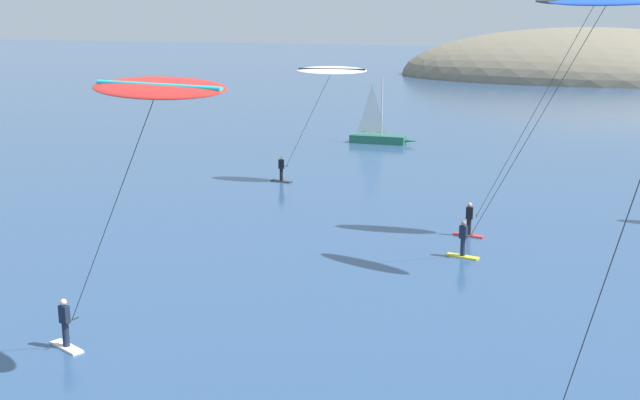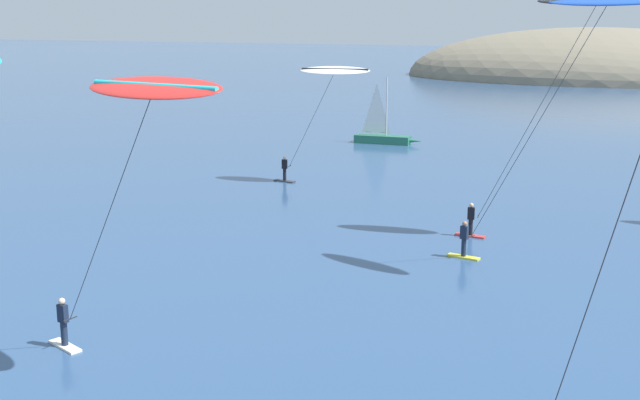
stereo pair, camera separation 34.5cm
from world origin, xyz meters
name	(u,v)px [view 2 (the right image)]	position (x,y,z in m)	size (l,w,h in m)	color
sailboat_near	(386,136)	(-6.77, 57.63, 0.64)	(5.95, 1.80, 5.70)	#23664C
kitesurfer_blue	(591,30)	(12.80, 25.88, 10.16)	(8.73, 2.94, 11.52)	yellow
kitesurfer_white	(330,79)	(-4.23, 39.75, 6.79)	(6.51, 2.20, 7.67)	#2D2D33
kitesurfer_black	(586,22)	(11.92, 31.64, 10.40)	(8.59, 2.13, 11.62)	red
kitesurfer_red	(145,109)	(2.56, 11.24, 8.11)	(7.74, 2.35, 9.05)	silver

